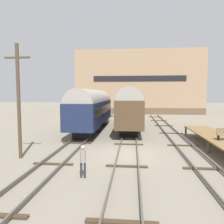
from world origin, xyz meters
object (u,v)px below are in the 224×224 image
object	(u,v)px
train_car_brown	(130,105)
utility_pole	(19,100)
person_worker	(83,158)
train_car_navy	(92,107)

from	to	relation	value
train_car_brown	utility_pole	size ratio (longest dim) A/B	2.21
utility_pole	person_worker	bearing A→B (deg)	-31.01
train_car_brown	person_worker	world-z (taller)	train_car_brown
person_worker	train_car_navy	bearing A→B (deg)	98.78
person_worker	utility_pole	world-z (taller)	utility_pole
train_car_navy	train_car_brown	size ratio (longest dim) A/B	0.88
train_car_brown	utility_pole	world-z (taller)	utility_pole
train_car_navy	train_car_brown	xyz separation A→B (m)	(4.74, 2.45, 0.15)
train_car_navy	train_car_brown	distance (m)	5.33
utility_pole	train_car_navy	bearing A→B (deg)	77.20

